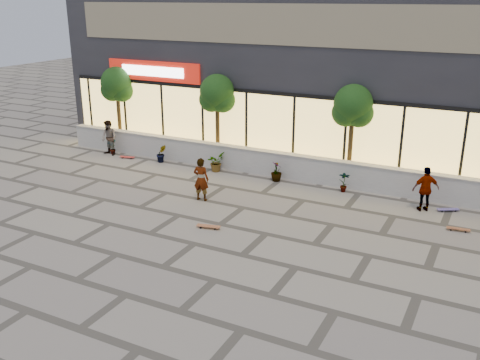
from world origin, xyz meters
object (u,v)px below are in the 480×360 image
at_px(skater_center, 201,179).
at_px(skateboard_center, 208,226).
at_px(skater_right_near, 426,189).
at_px(tree_midwest, 217,96).
at_px(skateboard_right_near, 458,229).
at_px(skater_left, 109,138).
at_px(skateboard_right_far, 448,209).
at_px(skateboard_left, 127,157).
at_px(tree_mideast, 353,108).
at_px(tree_west, 117,86).

relative_size(skater_center, skateboard_center, 1.99).
bearing_deg(skater_center, skater_right_near, -166.60).
height_order(tree_midwest, skateboard_center, tree_midwest).
xyz_separation_m(skater_right_near, skateboard_right_near, (1.28, -1.27, -0.72)).
xyz_separation_m(tree_midwest, skater_left, (-5.02, -1.40, -2.17)).
bearing_deg(tree_midwest, skateboard_right_far, -8.53).
relative_size(skateboard_center, skateboard_right_far, 1.07).
distance_m(tree_midwest, skater_right_near, 9.65).
xyz_separation_m(skater_left, skateboard_center, (8.33, -5.13, -0.74)).
bearing_deg(skateboard_right_near, tree_midwest, 156.50).
relative_size(skateboard_center, skateboard_right_near, 1.10).
bearing_deg(skater_center, skateboard_left, -33.53).
bearing_deg(skater_center, skater_left, -30.46).
height_order(skater_right_near, skateboard_right_near, skater_right_near).
relative_size(skater_center, skateboard_left, 2.22).
height_order(tree_mideast, skateboard_right_far, tree_mideast).
bearing_deg(tree_mideast, skateboard_right_far, -20.56).
height_order(skater_center, skateboard_center, skater_center).
distance_m(skater_center, skateboard_right_far, 8.73).
bearing_deg(skater_left, skateboard_right_near, 4.20).
relative_size(tree_west, skater_right_near, 2.46).
xyz_separation_m(tree_midwest, skateboard_right_near, (10.50, -3.07, -2.91)).
distance_m(tree_mideast, skater_center, 6.50).
xyz_separation_m(skateboard_right_near, skateboard_right_far, (-0.50, 1.57, 0.00)).
bearing_deg(skater_center, skateboard_right_far, -166.43).
height_order(skater_center, skateboard_right_near, skater_center).
height_order(tree_midwest, skater_right_near, tree_midwest).
bearing_deg(skateboard_center, skateboard_right_far, 24.52).
height_order(tree_west, tree_mideast, same).
relative_size(skater_right_near, skateboard_left, 2.20).
xyz_separation_m(skater_left, skateboard_right_far, (15.02, -0.10, -0.74)).
height_order(tree_midwest, skateboard_left, tree_midwest).
height_order(skater_left, skater_right_near, skater_left).
bearing_deg(tree_mideast, skateboard_left, -171.43).
bearing_deg(skateboard_left, skateboard_center, -47.66).
relative_size(skater_left, skateboard_right_near, 2.24).
height_order(tree_mideast, skateboard_right_near, tree_mideast).
distance_m(tree_midwest, skateboard_right_near, 11.32).
xyz_separation_m(tree_mideast, skateboard_center, (-2.69, -6.53, -2.91)).
bearing_deg(tree_mideast, skater_right_near, -29.25).
relative_size(skater_right_near, skateboard_right_far, 2.11).
bearing_deg(skateboard_right_near, skater_right_near, 127.98).
distance_m(skater_left, skateboard_center, 9.81).
bearing_deg(skater_right_near, skateboard_right_near, 104.73).
bearing_deg(skateboard_right_near, tree_west, 161.95).
distance_m(tree_west, skateboard_right_far, 15.84).
bearing_deg(skater_left, tree_midwest, 25.94).
bearing_deg(skateboard_center, skater_right_near, 26.20).
bearing_deg(skater_left, tree_west, 119.31).
height_order(skater_left, skateboard_left, skater_left).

